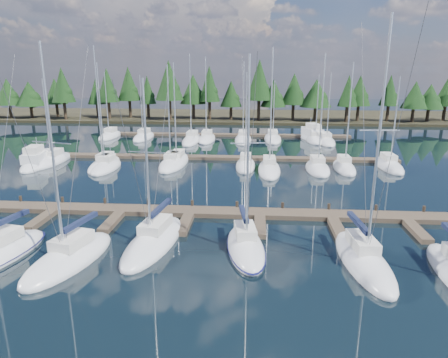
# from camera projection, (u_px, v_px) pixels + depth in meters

# --- Properties ---
(ground) EXTENTS (260.00, 260.00, 0.00)m
(ground) POSITION_uv_depth(u_px,v_px,m) (207.00, 178.00, 46.31)
(ground) COLOR black
(ground) RESTS_ON ground
(far_shore) EXTENTS (220.00, 30.00, 0.60)m
(far_shore) POSITION_uv_depth(u_px,v_px,m) (234.00, 116.00, 103.89)
(far_shore) COLOR black
(far_shore) RESTS_ON ground
(main_dock) EXTENTS (44.00, 6.13, 0.90)m
(main_dock) POSITION_uv_depth(u_px,v_px,m) (189.00, 214.00, 34.10)
(main_dock) COLOR #4B3D2F
(main_dock) RESTS_ON ground
(back_docks) EXTENTS (50.00, 21.80, 0.40)m
(back_docks) POSITION_uv_depth(u_px,v_px,m) (221.00, 145.00, 65.07)
(back_docks) COLOR #4B3D2F
(back_docks) RESTS_ON ground
(front_sailboat_2) EXTENTS (4.82, 8.83, 14.49)m
(front_sailboat_2) POSITION_uv_depth(u_px,v_px,m) (70.00, 258.00, 26.04)
(front_sailboat_2) COLOR silver
(front_sailboat_2) RESTS_ON ground
(front_sailboat_3) EXTENTS (4.12, 9.62, 12.45)m
(front_sailboat_3) POSITION_uv_depth(u_px,v_px,m) (154.00, 241.00, 28.62)
(front_sailboat_3) COLOR silver
(front_sailboat_3) RESTS_ON ground
(front_sailboat_4) EXTENTS (3.67, 8.01, 13.87)m
(front_sailboat_4) POSITION_uv_depth(u_px,v_px,m) (246.00, 247.00, 27.64)
(front_sailboat_4) COLOR silver
(front_sailboat_4) RESTS_ON ground
(front_sailboat_5) EXTENTS (3.33, 9.22, 15.91)m
(front_sailboat_5) POSITION_uv_depth(u_px,v_px,m) (363.00, 259.00, 25.76)
(front_sailboat_5) COLOR silver
(front_sailboat_5) RESTS_ON ground
(back_sailboat_rows) EXTENTS (46.80, 32.47, 15.67)m
(back_sailboat_rows) POSITION_uv_depth(u_px,v_px,m) (218.00, 150.00, 60.86)
(back_sailboat_rows) COLOR silver
(back_sailboat_rows) RESTS_ON ground
(motor_yacht_left) EXTENTS (4.42, 9.14, 4.38)m
(motor_yacht_left) POSITION_uv_depth(u_px,v_px,m) (36.00, 162.00, 51.83)
(motor_yacht_left) COLOR silver
(motor_yacht_left) RESTS_ON ground
(motor_yacht_right) EXTENTS (5.26, 9.83, 4.68)m
(motor_yacht_right) POSITION_uv_depth(u_px,v_px,m) (312.00, 136.00, 71.50)
(motor_yacht_right) COLOR silver
(motor_yacht_right) RESTS_ON ground
(tree_line) EXTENTS (183.90, 11.15, 13.79)m
(tree_line) POSITION_uv_depth(u_px,v_px,m) (224.00, 90.00, 92.73)
(tree_line) COLOR black
(tree_line) RESTS_ON far_shore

